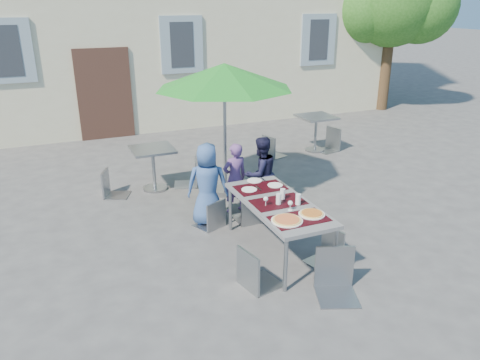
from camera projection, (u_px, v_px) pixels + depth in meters
name	position (u px, v px, depth m)	size (l,w,h in m)	color
ground	(351.00, 266.00, 6.12)	(90.00, 90.00, 0.00)	#3F3F41
tree	(393.00, 0.00, 13.81)	(3.60, 3.00, 4.70)	#402E1B
dining_table	(278.00, 206.00, 6.21)	(0.80, 1.85, 0.76)	#48494E
pizza_near_left	(287.00, 220.00, 5.64)	(0.39, 0.39, 0.03)	white
pizza_near_right	(312.00, 214.00, 5.81)	(0.33, 0.33, 0.03)	white
glassware	(285.00, 198.00, 6.11)	(0.47, 0.41, 0.15)	silver
place_settings	(260.00, 185.00, 6.74)	(0.67, 0.51, 0.01)	white
child_0	(208.00, 184.00, 7.07)	(0.63, 0.41, 1.29)	#32518A
child_1	(235.00, 178.00, 7.50)	(0.42, 0.28, 1.16)	#5E3C7C
child_2	(261.00, 174.00, 7.57)	(0.60, 0.35, 1.24)	#161632
chair_0	(212.00, 198.00, 6.98)	(0.50, 0.50, 0.86)	gray
chair_1	(252.00, 186.00, 7.12)	(0.45, 0.46, 1.01)	gray
chair_2	(276.00, 188.00, 7.35)	(0.49, 0.49, 0.85)	gray
chair_3	(255.00, 246.00, 5.47)	(0.51, 0.51, 0.97)	#8F959A
chair_4	(329.00, 227.00, 6.07)	(0.46, 0.46, 0.86)	gray
chair_5	(338.00, 246.00, 5.35)	(0.60, 0.61, 1.05)	gray
patio_umbrella	(224.00, 77.00, 7.70)	(2.33, 2.33, 2.29)	#9A9CA1
cafe_table_0	(153.00, 161.00, 8.40)	(0.74, 0.74, 0.79)	#9A9CA1
bg_chair_l_0	(109.00, 168.00, 8.12)	(0.53, 0.53, 0.90)	gray
bg_chair_r_0	(190.00, 156.00, 8.60)	(0.54, 0.54, 0.96)	#94979F
cafe_table_1	(316.00, 126.00, 10.57)	(0.77, 0.77, 0.82)	#9A9CA1
bg_chair_l_1	(272.00, 133.00, 10.17)	(0.52, 0.52, 0.93)	gray
bg_chair_r_1	(331.00, 126.00, 10.62)	(0.53, 0.53, 1.00)	gray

